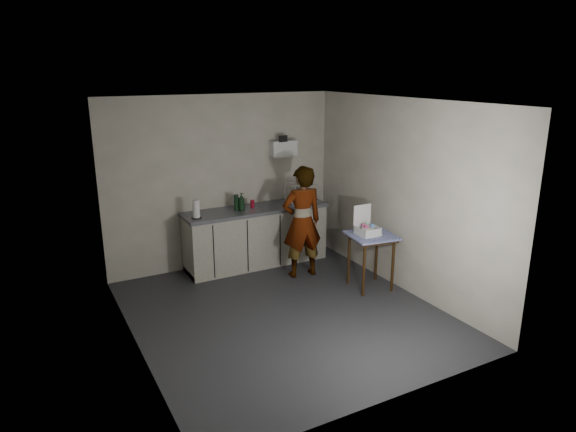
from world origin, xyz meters
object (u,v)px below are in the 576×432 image
paper_towel (196,210)px  dish_rack (300,198)px  soap_bottle (241,202)px  soda_can (252,204)px  bakery_box (367,228)px  kitchen_counter (256,238)px  dark_bottle (236,203)px  side_table (371,242)px  standing_man (302,222)px

paper_towel → dish_rack: size_ratio=0.59×
soap_bottle → paper_towel: size_ratio=1.00×
soda_can → bakery_box: 1.85m
soda_can → dish_rack: size_ratio=0.26×
kitchen_counter → dark_bottle: 0.68m
soap_bottle → dish_rack: bearing=-0.2°
paper_towel → bakery_box: bearing=-36.1°
kitchen_counter → dish_rack: bearing=-2.1°
kitchen_counter → soap_bottle: (-0.24, -0.02, 0.62)m
bakery_box → kitchen_counter: bearing=124.1°
soap_bottle → paper_towel: same height
soap_bottle → paper_towel: 0.73m
dark_bottle → kitchen_counter: bearing=-0.8°
soap_bottle → bakery_box: 1.93m
dish_rack → bakery_box: 1.51m
side_table → dish_rack: dish_rack is taller
standing_man → dish_rack: 0.80m
standing_man → dish_rack: (0.37, 0.70, 0.16)m
standing_man → paper_towel: (-1.37, 0.62, 0.21)m
kitchen_counter → dish_rack: size_ratio=5.00×
side_table → dark_bottle: dark_bottle is taller
soda_can → dark_bottle: size_ratio=0.49×
standing_man → paper_towel: size_ratio=6.24×
side_table → soap_bottle: size_ratio=2.93×
soda_can → standing_man: bearing=-60.5°
soap_bottle → soda_can: 0.23m
soda_can → dish_rack: 0.80m
dark_bottle → paper_towel: bearing=-170.3°
kitchen_counter → dark_bottle: bearing=179.2°
soda_can → paper_towel: 0.95m
kitchen_counter → bakery_box: bakery_box is taller
soap_bottle → kitchen_counter: bearing=5.6°
standing_man → soda_can: (-0.43, 0.77, 0.15)m
soda_can → dish_rack: (0.80, -0.07, 0.01)m
dish_rack → bakery_box: size_ratio=1.15×
kitchen_counter → side_table: 1.88m
soda_can → paper_towel: bearing=-171.1°
dark_bottle → dish_rack: dish_rack is taller
side_table → standing_man: 1.05m
soap_bottle → dark_bottle: soap_bottle is taller
soda_can → dark_bottle: dark_bottle is taller
side_table → paper_towel: bearing=151.9°
bakery_box → paper_towel: bearing=145.6°
kitchen_counter → standing_man: standing_man is taller
kitchen_counter → standing_man: (0.40, -0.73, 0.40)m
bakery_box → dish_rack: bearing=99.2°
kitchen_counter → soda_can: (-0.03, 0.04, 0.54)m
standing_man → dark_bottle: size_ratio=6.85×
paper_towel → bakery_box: paper_towel is taller
kitchen_counter → paper_towel: bearing=-173.7°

